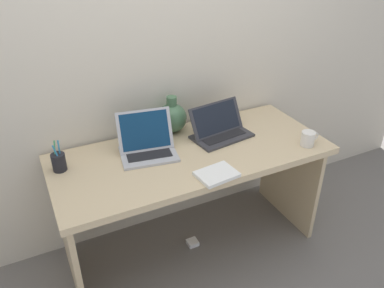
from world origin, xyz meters
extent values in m
plane|color=slate|center=(0.00, 0.00, 0.00)|extent=(6.00, 6.00, 0.00)
cube|color=beige|center=(0.00, 0.38, 1.20)|extent=(4.40, 0.04, 2.40)
cube|color=#D1B78C|center=(0.00, 0.00, 0.72)|extent=(1.60, 0.68, 0.04)
cube|color=#D1B78C|center=(-0.76, 0.00, 0.35)|extent=(0.03, 0.58, 0.70)
cube|color=#D1B78C|center=(0.76, 0.00, 0.35)|extent=(0.03, 0.58, 0.70)
cube|color=#B2B2B7|center=(-0.24, 0.07, 0.74)|extent=(0.34, 0.29, 0.01)
cube|color=black|center=(-0.24, 0.07, 0.75)|extent=(0.27, 0.18, 0.00)
cube|color=#B2B2B7|center=(-0.23, 0.14, 0.86)|extent=(0.32, 0.16, 0.22)
cube|color=navy|center=(-0.23, 0.14, 0.86)|extent=(0.28, 0.14, 0.19)
cube|color=#333338|center=(0.24, 0.07, 0.74)|extent=(0.38, 0.26, 0.01)
cube|color=black|center=(0.24, 0.07, 0.75)|extent=(0.30, 0.16, 0.00)
cube|color=#333338|center=(0.23, 0.13, 0.84)|extent=(0.37, 0.14, 0.18)
cube|color=black|center=(0.23, 0.13, 0.84)|extent=(0.32, 0.13, 0.16)
ellipsoid|color=#47704C|center=(0.00, 0.28, 0.83)|extent=(0.18, 0.18, 0.18)
cylinder|color=#47704C|center=(0.00, 0.28, 0.94)|extent=(0.06, 0.06, 0.06)
cube|color=white|center=(0.01, -0.28, 0.75)|extent=(0.22, 0.17, 0.02)
cylinder|color=white|center=(0.64, -0.23, 0.78)|extent=(0.08, 0.08, 0.09)
torus|color=white|center=(0.70, -0.23, 0.79)|extent=(0.05, 0.01, 0.05)
cylinder|color=black|center=(-0.71, 0.14, 0.79)|extent=(0.07, 0.07, 0.10)
cylinder|color=#4CA566|center=(-0.72, 0.15, 0.84)|extent=(0.03, 0.02, 0.14)
cylinder|color=#338CBF|center=(-0.72, 0.12, 0.83)|extent=(0.03, 0.01, 0.13)
cylinder|color=#338CBF|center=(-0.70, 0.14, 0.84)|extent=(0.01, 0.02, 0.15)
cube|color=white|center=(0.01, 0.01, 0.01)|extent=(0.07, 0.07, 0.03)
camera|label=1|loc=(-0.83, -1.70, 1.88)|focal=35.92mm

